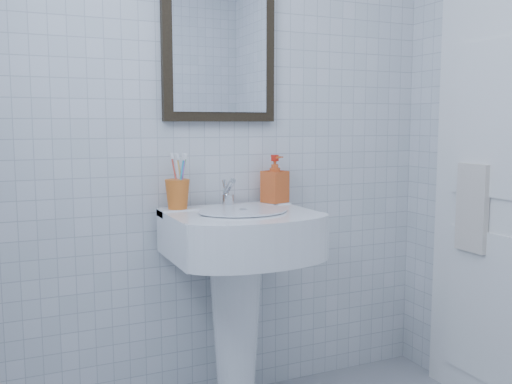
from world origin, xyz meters
name	(u,v)px	position (x,y,z in m)	size (l,w,h in m)	color
wall_back	(204,119)	(0.00, 1.20, 1.25)	(2.20, 0.02, 2.50)	silver
washbasin	(238,278)	(0.06, 0.99, 0.60)	(0.58, 0.42, 0.89)	white
faucet	(228,195)	(0.06, 1.09, 0.93)	(0.05, 0.11, 0.13)	silver
toothbrush_cup	(178,194)	(-0.15, 1.11, 0.94)	(0.10, 0.10, 0.12)	orange
soap_dispenser	(275,179)	(0.30, 1.12, 0.99)	(0.09, 0.10, 0.21)	red
wall_mirror	(220,48)	(0.06, 1.18, 1.55)	(0.50, 0.04, 0.62)	black
bathroom_door	(509,181)	(1.08, 0.55, 1.00)	(0.04, 0.80, 2.00)	white
towel_ring	(478,166)	(1.06, 0.70, 1.05)	(0.18, 0.18, 0.01)	silver
hand_towel	(472,208)	(1.04, 0.70, 0.87)	(0.03, 0.16, 0.38)	silver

